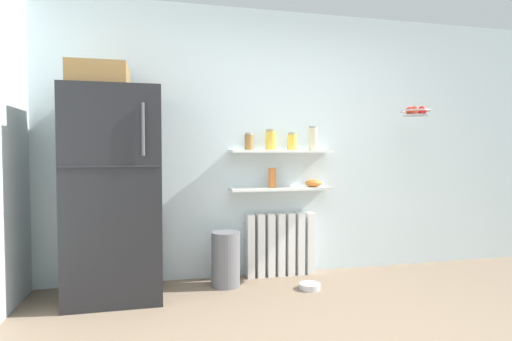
{
  "coord_description": "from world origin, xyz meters",
  "views": [
    {
      "loc": [
        -1.1,
        -1.9,
        1.2
      ],
      "look_at": [
        -0.27,
        1.6,
        1.05
      ],
      "focal_mm": 28.71,
      "sensor_mm": 36.0,
      "label": 1
    }
  ],
  "objects_px": {
    "trash_bin": "(226,259)",
    "pet_food_bowl": "(310,286)",
    "storage_jar_0": "(249,141)",
    "hanging_fruit_basket": "(416,111)",
    "storage_jar_3": "(313,138)",
    "storage_jar_2": "(292,141)",
    "storage_jar_1": "(271,140)",
    "shelf_bowl": "(313,183)",
    "refrigerator": "(115,189)",
    "vase": "(272,178)",
    "radiator": "(280,244)"
  },
  "relations": [
    {
      "from": "storage_jar_1",
      "to": "storage_jar_2",
      "type": "distance_m",
      "value": 0.22
    },
    {
      "from": "storage_jar_2",
      "to": "pet_food_bowl",
      "type": "distance_m",
      "value": 1.36
    },
    {
      "from": "refrigerator",
      "to": "storage_jar_2",
      "type": "bearing_deg",
      "value": 8.07
    },
    {
      "from": "refrigerator",
      "to": "storage_jar_2",
      "type": "height_order",
      "value": "refrigerator"
    },
    {
      "from": "storage_jar_1",
      "to": "storage_jar_2",
      "type": "relative_size",
      "value": 1.16
    },
    {
      "from": "radiator",
      "to": "hanging_fruit_basket",
      "type": "height_order",
      "value": "hanging_fruit_basket"
    },
    {
      "from": "storage_jar_3",
      "to": "shelf_bowl",
      "type": "relative_size",
      "value": 1.43
    },
    {
      "from": "radiator",
      "to": "hanging_fruit_basket",
      "type": "bearing_deg",
      "value": -14.42
    },
    {
      "from": "storage_jar_3",
      "to": "radiator",
      "type": "bearing_deg",
      "value": 174.69
    },
    {
      "from": "trash_bin",
      "to": "pet_food_bowl",
      "type": "relative_size",
      "value": 2.64
    },
    {
      "from": "refrigerator",
      "to": "storage_jar_2",
      "type": "relative_size",
      "value": 11.29
    },
    {
      "from": "refrigerator",
      "to": "storage_jar_0",
      "type": "distance_m",
      "value": 1.28
    },
    {
      "from": "refrigerator",
      "to": "storage_jar_3",
      "type": "distance_m",
      "value": 1.9
    },
    {
      "from": "refrigerator",
      "to": "storage_jar_3",
      "type": "height_order",
      "value": "refrigerator"
    },
    {
      "from": "storage_jar_2",
      "to": "trash_bin",
      "type": "height_order",
      "value": "storage_jar_2"
    },
    {
      "from": "trash_bin",
      "to": "storage_jar_3",
      "type": "bearing_deg",
      "value": 10.69
    },
    {
      "from": "radiator",
      "to": "pet_food_bowl",
      "type": "height_order",
      "value": "radiator"
    },
    {
      "from": "storage_jar_0",
      "to": "storage_jar_3",
      "type": "height_order",
      "value": "storage_jar_3"
    },
    {
      "from": "storage_jar_3",
      "to": "trash_bin",
      "type": "distance_m",
      "value": 1.43
    },
    {
      "from": "storage_jar_0",
      "to": "pet_food_bowl",
      "type": "bearing_deg",
      "value": -42.79
    },
    {
      "from": "radiator",
      "to": "storage_jar_0",
      "type": "height_order",
      "value": "storage_jar_0"
    },
    {
      "from": "vase",
      "to": "hanging_fruit_basket",
      "type": "distance_m",
      "value": 1.52
    },
    {
      "from": "storage_jar_3",
      "to": "shelf_bowl",
      "type": "height_order",
      "value": "storage_jar_3"
    },
    {
      "from": "storage_jar_0",
      "to": "trash_bin",
      "type": "distance_m",
      "value": 1.11
    },
    {
      "from": "pet_food_bowl",
      "to": "trash_bin",
      "type": "bearing_deg",
      "value": 160.21
    },
    {
      "from": "hanging_fruit_basket",
      "to": "storage_jar_0",
      "type": "bearing_deg",
      "value": 169.48
    },
    {
      "from": "storage_jar_1",
      "to": "pet_food_bowl",
      "type": "bearing_deg",
      "value": -60.11
    },
    {
      "from": "storage_jar_3",
      "to": "storage_jar_1",
      "type": "bearing_deg",
      "value": 180.0
    },
    {
      "from": "storage_jar_2",
      "to": "pet_food_bowl",
      "type": "relative_size",
      "value": 0.91
    },
    {
      "from": "refrigerator",
      "to": "storage_jar_0",
      "type": "relative_size",
      "value": 11.8
    },
    {
      "from": "storage_jar_3",
      "to": "hanging_fruit_basket",
      "type": "height_order",
      "value": "hanging_fruit_basket"
    },
    {
      "from": "storage_jar_3",
      "to": "vase",
      "type": "relative_size",
      "value": 1.21
    },
    {
      "from": "trash_bin",
      "to": "pet_food_bowl",
      "type": "distance_m",
      "value": 0.79
    },
    {
      "from": "vase",
      "to": "pet_food_bowl",
      "type": "height_order",
      "value": "vase"
    },
    {
      "from": "storage_jar_0",
      "to": "storage_jar_1",
      "type": "bearing_deg",
      "value": 0.0
    },
    {
      "from": "storage_jar_1",
      "to": "shelf_bowl",
      "type": "bearing_deg",
      "value": -0.0
    },
    {
      "from": "storage_jar_2",
      "to": "vase",
      "type": "relative_size",
      "value": 0.88
    },
    {
      "from": "storage_jar_0",
      "to": "storage_jar_3",
      "type": "relative_size",
      "value": 0.69
    },
    {
      "from": "refrigerator",
      "to": "storage_jar_0",
      "type": "xyz_separation_m",
      "value": [
        1.19,
        0.23,
        0.41
      ]
    },
    {
      "from": "storage_jar_1",
      "to": "vase",
      "type": "distance_m",
      "value": 0.37
    },
    {
      "from": "storage_jar_0",
      "to": "storage_jar_1",
      "type": "distance_m",
      "value": 0.22
    },
    {
      "from": "shelf_bowl",
      "to": "trash_bin",
      "type": "bearing_deg",
      "value": -169.41
    },
    {
      "from": "radiator",
      "to": "shelf_bowl",
      "type": "height_order",
      "value": "shelf_bowl"
    },
    {
      "from": "radiator",
      "to": "vase",
      "type": "height_order",
      "value": "vase"
    },
    {
      "from": "storage_jar_0",
      "to": "storage_jar_2",
      "type": "height_order",
      "value": "storage_jar_2"
    },
    {
      "from": "storage_jar_1",
      "to": "shelf_bowl",
      "type": "distance_m",
      "value": 0.61
    },
    {
      "from": "storage_jar_0",
      "to": "pet_food_bowl",
      "type": "height_order",
      "value": "storage_jar_0"
    },
    {
      "from": "vase",
      "to": "shelf_bowl",
      "type": "bearing_deg",
      "value": 0.0
    },
    {
      "from": "pet_food_bowl",
      "to": "shelf_bowl",
      "type": "bearing_deg",
      "value": 65.47
    },
    {
      "from": "shelf_bowl",
      "to": "vase",
      "type": "bearing_deg",
      "value": 180.0
    }
  ]
}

